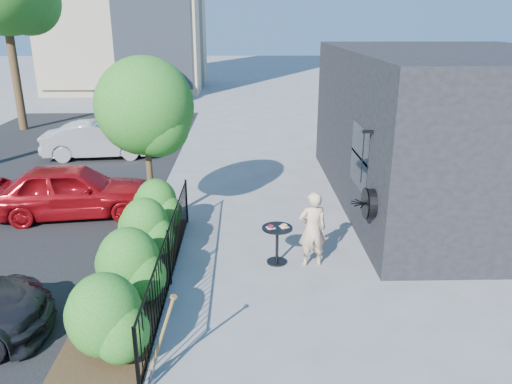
{
  "coord_description": "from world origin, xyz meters",
  "views": [
    {
      "loc": [
        -0.09,
        -8.36,
        4.76
      ],
      "look_at": [
        0.16,
        1.79,
        1.2
      ],
      "focal_mm": 35.0,
      "sensor_mm": 36.0,
      "label": 1
    }
  ],
  "objects_px": {
    "car_silver": "(99,140)",
    "woman": "(312,229)",
    "shovel": "(161,342)",
    "car_red": "(72,190)",
    "cafe_table": "(277,238)",
    "patio_tree": "(148,112)"
  },
  "relations": [
    {
      "from": "car_silver",
      "to": "patio_tree",
      "type": "bearing_deg",
      "value": -160.74
    },
    {
      "from": "woman",
      "to": "shovel",
      "type": "height_order",
      "value": "woman"
    },
    {
      "from": "woman",
      "to": "car_silver",
      "type": "xyz_separation_m",
      "value": [
        -6.5,
        8.42,
        -0.14
      ]
    },
    {
      "from": "car_silver",
      "to": "shovel",
      "type": "bearing_deg",
      "value": -167.22
    },
    {
      "from": "woman",
      "to": "car_red",
      "type": "bearing_deg",
      "value": -33.05
    },
    {
      "from": "patio_tree",
      "to": "car_silver",
      "type": "distance_m",
      "value": 7.37
    },
    {
      "from": "car_red",
      "to": "car_silver",
      "type": "relative_size",
      "value": 1.02
    },
    {
      "from": "patio_tree",
      "to": "shovel",
      "type": "relative_size",
      "value": 2.94
    },
    {
      "from": "shovel",
      "to": "car_silver",
      "type": "height_order",
      "value": "shovel"
    },
    {
      "from": "patio_tree",
      "to": "cafe_table",
      "type": "distance_m",
      "value": 4.06
    },
    {
      "from": "patio_tree",
      "to": "car_red",
      "type": "relative_size",
      "value": 1.0
    },
    {
      "from": "car_silver",
      "to": "woman",
      "type": "bearing_deg",
      "value": -148.35
    },
    {
      "from": "patio_tree",
      "to": "car_silver",
      "type": "bearing_deg",
      "value": 115.25
    },
    {
      "from": "car_silver",
      "to": "car_red",
      "type": "bearing_deg",
      "value": -177.52
    },
    {
      "from": "patio_tree",
      "to": "cafe_table",
      "type": "relative_size",
      "value": 4.72
    },
    {
      "from": "cafe_table",
      "to": "woman",
      "type": "xyz_separation_m",
      "value": [
        0.69,
        -0.11,
        0.24
      ]
    },
    {
      "from": "cafe_table",
      "to": "shovel",
      "type": "bearing_deg",
      "value": -117.91
    },
    {
      "from": "cafe_table",
      "to": "woman",
      "type": "distance_m",
      "value": 0.74
    },
    {
      "from": "shovel",
      "to": "car_red",
      "type": "xyz_separation_m",
      "value": [
        -3.16,
        6.14,
        0.09
      ]
    },
    {
      "from": "woman",
      "to": "car_red",
      "type": "xyz_separation_m",
      "value": [
        -5.67,
        2.83,
        -0.11
      ]
    },
    {
      "from": "shovel",
      "to": "car_silver",
      "type": "distance_m",
      "value": 12.4
    },
    {
      "from": "cafe_table",
      "to": "car_red",
      "type": "distance_m",
      "value": 5.67
    }
  ]
}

